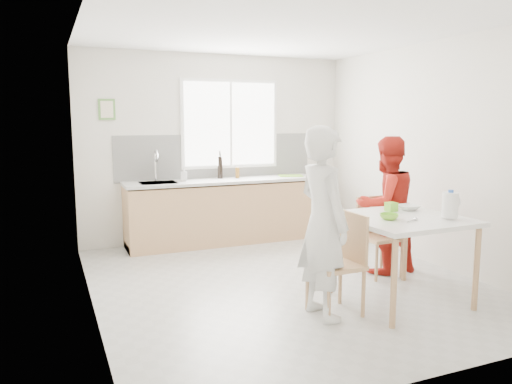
# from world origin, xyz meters

# --- Properties ---
(ground) EXTENTS (4.50, 4.50, 0.00)m
(ground) POSITION_xyz_m (0.00, 0.00, 0.00)
(ground) COLOR #B7B7B2
(ground) RESTS_ON ground
(room_shell) EXTENTS (4.50, 4.50, 4.50)m
(room_shell) POSITION_xyz_m (0.00, 0.00, 1.64)
(room_shell) COLOR silver
(room_shell) RESTS_ON ground
(window) EXTENTS (1.50, 0.06, 1.30)m
(window) POSITION_xyz_m (0.20, 2.23, 1.70)
(window) COLOR white
(window) RESTS_ON room_shell
(backsplash) EXTENTS (3.00, 0.02, 0.65)m
(backsplash) POSITION_xyz_m (0.00, 2.24, 1.23)
(backsplash) COLOR white
(backsplash) RESTS_ON room_shell
(picture_frame) EXTENTS (0.22, 0.03, 0.28)m
(picture_frame) POSITION_xyz_m (-1.55, 2.23, 1.90)
(picture_frame) COLOR #589041
(picture_frame) RESTS_ON room_shell
(kitchen_counter) EXTENTS (2.84, 0.64, 1.37)m
(kitchen_counter) POSITION_xyz_m (-0.00, 1.95, 0.42)
(kitchen_counter) COLOR tan
(kitchen_counter) RESTS_ON ground
(dining_table) EXTENTS (1.13, 1.13, 0.84)m
(dining_table) POSITION_xyz_m (0.78, -0.96, 0.76)
(dining_table) COLOR white
(dining_table) RESTS_ON ground
(chair_left) EXTENTS (0.44, 0.44, 0.92)m
(chair_left) POSITION_xyz_m (0.10, -0.98, 0.51)
(chair_left) COLOR tan
(chair_left) RESTS_ON ground
(chair_far) EXTENTS (0.42, 0.42, 0.89)m
(chair_far) POSITION_xyz_m (1.11, -0.14, 0.49)
(chair_far) COLOR tan
(chair_far) RESTS_ON ground
(person_white) EXTENTS (0.43, 0.64, 1.72)m
(person_white) POSITION_xyz_m (-0.11, -0.99, 0.86)
(person_white) COLOR white
(person_white) RESTS_ON ground
(person_red) EXTENTS (0.79, 0.62, 1.58)m
(person_red) POSITION_xyz_m (1.24, -0.12, 0.79)
(person_red) COLOR red
(person_red) RESTS_ON ground
(bowl_green) EXTENTS (0.18, 0.18, 0.05)m
(bowl_green) POSITION_xyz_m (0.58, -1.02, 0.87)
(bowl_green) COLOR #7FD230
(bowl_green) RESTS_ON dining_table
(bowl_white) EXTENTS (0.22, 0.22, 0.05)m
(bowl_white) POSITION_xyz_m (1.08, -0.71, 0.87)
(bowl_white) COLOR silver
(bowl_white) RESTS_ON dining_table
(milk_jug) EXTENTS (0.20, 0.15, 0.26)m
(milk_jug) POSITION_xyz_m (1.11, -1.23, 0.98)
(milk_jug) COLOR white
(milk_jug) RESTS_ON dining_table
(green_box) EXTENTS (0.10, 0.10, 0.09)m
(green_box) POSITION_xyz_m (0.87, -0.68, 0.89)
(green_box) COLOR #73C92E
(green_box) RESTS_ON dining_table
(spoon) EXTENTS (0.15, 0.07, 0.01)m
(spoon) POSITION_xyz_m (0.71, -1.19, 0.85)
(spoon) COLOR #A5A5AA
(spoon) RESTS_ON dining_table
(cutting_board) EXTENTS (0.41, 0.34, 0.01)m
(cutting_board) POSITION_xyz_m (1.06, 1.95, 0.93)
(cutting_board) COLOR #7BC52D
(cutting_board) RESTS_ON kitchen_counter
(wine_bottle_a) EXTENTS (0.07, 0.07, 0.32)m
(wine_bottle_a) POSITION_xyz_m (-0.02, 2.08, 1.08)
(wine_bottle_a) COLOR black
(wine_bottle_a) RESTS_ON kitchen_counter
(wine_bottle_b) EXTENTS (0.07, 0.07, 0.30)m
(wine_bottle_b) POSITION_xyz_m (-0.02, 2.06, 1.07)
(wine_bottle_b) COLOR black
(wine_bottle_b) RESTS_ON kitchen_counter
(jar_amber) EXTENTS (0.06, 0.06, 0.16)m
(jar_amber) POSITION_xyz_m (0.23, 2.01, 1.00)
(jar_amber) COLOR brown
(jar_amber) RESTS_ON kitchen_counter
(soap_bottle) EXTENTS (0.11, 0.11, 0.19)m
(soap_bottle) POSITION_xyz_m (-0.58, 2.00, 1.01)
(soap_bottle) COLOR #999999
(soap_bottle) RESTS_ON kitchen_counter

